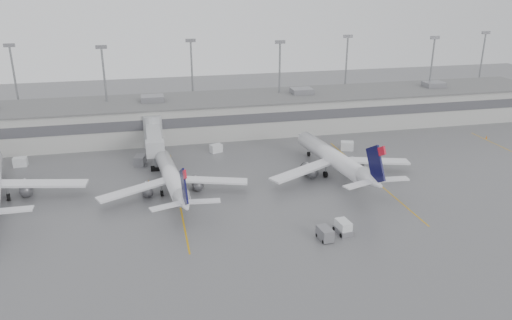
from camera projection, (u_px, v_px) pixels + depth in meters
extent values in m
plane|color=#525254|center=(326.00, 254.00, 65.64)|extent=(260.00, 260.00, 0.00)
cube|color=#AFAFAA|center=(240.00, 114.00, 117.34)|extent=(150.00, 16.00, 8.00)
cube|color=#47474C|center=(247.00, 119.00, 109.63)|extent=(150.00, 0.15, 2.20)
cube|color=#606060|center=(240.00, 97.00, 115.94)|extent=(152.00, 17.00, 0.30)
cube|color=slate|center=(434.00, 84.00, 126.14)|extent=(5.00, 4.00, 1.30)
cylinder|color=gray|center=(17.00, 91.00, 113.51)|extent=(0.44, 0.44, 20.00)
cube|color=slate|center=(9.00, 45.00, 109.99)|extent=(2.40, 0.50, 0.80)
cylinder|color=gray|center=(106.00, 94.00, 110.83)|extent=(0.44, 0.44, 20.00)
cube|color=slate|center=(101.00, 47.00, 107.31)|extent=(2.40, 0.50, 0.80)
cylinder|color=gray|center=(192.00, 83.00, 121.87)|extent=(0.44, 0.44, 20.00)
cube|color=slate|center=(191.00, 40.00, 118.36)|extent=(2.40, 0.50, 0.80)
cylinder|color=gray|center=(279.00, 85.00, 119.19)|extent=(0.44, 0.44, 20.00)
cube|color=slate|center=(280.00, 42.00, 115.68)|extent=(2.40, 0.50, 0.80)
cylinder|color=gray|center=(346.00, 76.00, 130.24)|extent=(0.44, 0.44, 20.00)
cube|color=slate|center=(348.00, 36.00, 126.72)|extent=(2.40, 0.50, 0.80)
cylinder|color=gray|center=(430.00, 78.00, 127.56)|extent=(0.44, 0.44, 20.00)
cube|color=slate|center=(435.00, 38.00, 124.04)|extent=(2.40, 0.50, 0.80)
cylinder|color=gray|center=(480.00, 70.00, 138.61)|extent=(0.44, 0.44, 20.00)
cube|color=slate|center=(486.00, 33.00, 135.09)|extent=(2.40, 0.50, 0.80)
cylinder|color=#A5A7AA|center=(153.00, 132.00, 105.90)|extent=(4.00, 4.00, 7.00)
cube|color=#A5A7AA|center=(154.00, 137.00, 99.68)|extent=(2.80, 13.00, 2.60)
cube|color=#A5A7AA|center=(155.00, 149.00, 92.82)|extent=(3.40, 2.40, 3.00)
cylinder|color=gray|center=(156.00, 163.00, 93.82)|extent=(0.70, 0.70, 2.80)
cube|color=black|center=(157.00, 168.00, 94.18)|extent=(2.20, 1.20, 0.70)
cube|color=#C38C0B|center=(178.00, 194.00, 83.94)|extent=(0.25, 40.00, 0.01)
cube|color=#C38C0B|center=(370.00, 177.00, 91.26)|extent=(0.25, 40.00, 0.01)
cube|color=white|center=(42.00, 184.00, 82.02)|extent=(14.45, 4.37, 0.38)
cylinder|color=black|center=(8.00, 197.00, 81.29)|extent=(0.73, 1.28, 1.20)
cylinder|color=white|center=(171.00, 175.00, 84.43)|extent=(4.69, 20.50, 2.77)
cone|color=white|center=(161.00, 154.00, 94.64)|extent=(3.01, 2.84, 2.77)
cone|color=white|center=(184.00, 203.00, 73.35)|extent=(3.20, 4.86, 2.77)
cube|color=white|center=(134.00, 190.00, 80.47)|extent=(11.97, 6.99, 0.32)
cube|color=white|center=(212.00, 180.00, 84.29)|extent=(12.25, 4.95, 0.32)
cube|color=#080832|center=(184.00, 187.00, 72.02)|extent=(0.77, 5.21, 6.04)
cube|color=red|center=(185.00, 175.00, 70.12)|extent=(0.45, 1.89, 1.75)
cylinder|color=black|center=(164.00, 171.00, 92.65)|extent=(0.40, 0.86, 0.83)
cylinder|color=black|center=(162.00, 193.00, 82.99)|extent=(0.51, 1.05, 1.02)
cylinder|color=black|center=(185.00, 190.00, 84.14)|extent=(0.51, 1.05, 1.02)
cylinder|color=white|center=(331.00, 156.00, 92.47)|extent=(6.01, 22.88, 3.09)
cone|color=white|center=(302.00, 137.00, 103.72)|extent=(3.44, 3.26, 3.09)
cone|color=white|center=(372.00, 181.00, 80.26)|extent=(3.74, 5.51, 3.09)
cube|color=white|center=(303.00, 171.00, 87.86)|extent=(13.25, 8.18, 0.36)
cube|color=white|center=(373.00, 161.00, 92.57)|extent=(13.66, 5.08, 0.36)
cube|color=#080832|center=(376.00, 165.00, 78.78)|extent=(1.06, 5.79, 6.74)
cube|color=red|center=(382.00, 151.00, 76.68)|extent=(0.58, 2.11, 1.96)
cylinder|color=black|center=(309.00, 154.00, 101.54)|extent=(0.48, 0.97, 0.93)
cylinder|color=black|center=(325.00, 174.00, 90.82)|extent=(0.61, 1.18, 1.13)
cylinder|color=black|center=(346.00, 171.00, 92.23)|extent=(0.61, 1.18, 1.13)
cube|color=silver|center=(343.00, 227.00, 70.83)|extent=(1.87, 2.72, 1.92)
cube|color=slate|center=(343.00, 231.00, 71.03)|extent=(2.13, 3.17, 0.75)
cylinder|color=black|center=(334.00, 229.00, 71.74)|extent=(0.30, 0.62, 0.60)
cylinder|color=black|center=(345.00, 227.00, 72.26)|extent=(0.30, 0.62, 0.60)
cylinder|color=black|center=(341.00, 235.00, 69.85)|extent=(0.30, 0.62, 0.60)
cylinder|color=black|center=(352.00, 234.00, 70.37)|extent=(0.30, 0.62, 0.60)
cube|color=slate|center=(325.00, 234.00, 69.07)|extent=(1.87, 2.91, 1.67)
cylinder|color=black|center=(317.00, 235.00, 69.95)|extent=(0.28, 0.57, 0.55)
cylinder|color=black|center=(332.00, 240.00, 68.64)|extent=(0.28, 0.57, 0.55)
cube|color=silver|center=(20.00, 162.00, 95.99)|extent=(2.53, 1.73, 1.76)
cube|color=silver|center=(216.00, 148.00, 103.73)|extent=(2.76, 2.30, 1.67)
cube|color=silver|center=(347.00, 146.00, 105.02)|extent=(3.04, 2.51, 1.85)
cube|color=slate|center=(140.00, 160.00, 96.68)|extent=(2.53, 3.35, 1.87)
cone|color=orange|center=(149.00, 182.00, 87.96)|extent=(0.50, 0.50, 0.79)
cone|color=orange|center=(321.00, 151.00, 103.43)|extent=(0.43, 0.43, 0.68)
cone|color=orange|center=(486.00, 137.00, 112.68)|extent=(0.41, 0.41, 0.66)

